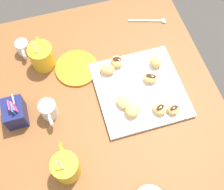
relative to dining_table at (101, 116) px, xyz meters
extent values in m
plane|color=#423D38|center=(0.00, 0.00, -0.61)|extent=(8.00, 8.00, 0.00)
cube|color=brown|center=(0.00, 0.00, 0.12)|extent=(0.94, 0.87, 0.04)
cube|color=brown|center=(0.41, -0.38, -0.25)|extent=(0.07, 0.07, 0.71)
cube|color=brown|center=(0.41, 0.38, -0.25)|extent=(0.07, 0.07, 0.71)
cube|color=silver|center=(0.00, -0.15, 0.15)|extent=(0.31, 0.31, 0.02)
cylinder|color=gold|center=(-0.22, 0.17, 0.19)|extent=(0.09, 0.09, 0.10)
torus|color=gold|center=(-0.16, 0.17, 0.19)|extent=(0.06, 0.01, 0.06)
cylinder|color=black|center=(-0.22, 0.17, 0.23)|extent=(0.07, 0.07, 0.01)
cylinder|color=silver|center=(-0.23, 0.17, 0.22)|extent=(0.04, 0.03, 0.12)
cylinder|color=gold|center=(0.22, 0.17, 0.19)|extent=(0.09, 0.09, 0.10)
torus|color=gold|center=(0.27, 0.17, 0.19)|extent=(0.06, 0.01, 0.06)
cylinder|color=black|center=(0.22, 0.17, 0.23)|extent=(0.08, 0.08, 0.01)
cylinder|color=silver|center=(0.20, 0.17, 0.23)|extent=(0.04, 0.04, 0.12)
cylinder|color=silver|center=(0.00, 0.18, 0.17)|extent=(0.06, 0.06, 0.07)
cone|color=silver|center=(0.03, 0.18, 0.20)|extent=(0.02, 0.02, 0.02)
torus|color=silver|center=(-0.04, 0.18, 0.18)|extent=(0.05, 0.01, 0.05)
cylinder|color=white|center=(0.00, 0.18, 0.20)|extent=(0.05, 0.05, 0.01)
cube|color=#191E51|center=(0.02, 0.30, 0.18)|extent=(0.09, 0.07, 0.08)
cube|color=#EA4C93|center=(0.02, 0.30, 0.23)|extent=(0.04, 0.01, 0.03)
cube|color=white|center=(0.04, 0.28, 0.23)|extent=(0.04, 0.01, 0.03)
cube|color=#EA4C93|center=(0.01, 0.28, 0.23)|extent=(0.04, 0.02, 0.03)
cube|color=#2D84D1|center=(0.01, 0.29, 0.23)|extent=(0.04, 0.01, 0.03)
cylinder|color=silver|center=(0.30, 0.23, 0.17)|extent=(0.05, 0.05, 0.05)
cone|color=silver|center=(0.32, 0.23, 0.18)|extent=(0.02, 0.02, 0.02)
torus|color=silver|center=(0.26, 0.23, 0.17)|extent=(0.04, 0.01, 0.04)
cylinder|color=#381E11|center=(0.30, 0.23, 0.19)|extent=(0.04, 0.04, 0.01)
cylinder|color=orange|center=(0.16, 0.05, 0.14)|extent=(0.17, 0.17, 0.01)
cube|color=silver|center=(0.31, -0.29, 0.14)|extent=(0.05, 0.15, 0.00)
ellipsoid|color=silver|center=(0.29, -0.36, 0.14)|extent=(0.03, 0.02, 0.01)
ellipsoid|color=#E5B260|center=(0.10, -0.06, 0.17)|extent=(0.06, 0.07, 0.04)
ellipsoid|color=#E5B260|center=(0.02, -0.20, 0.17)|extent=(0.05, 0.06, 0.03)
ellipsoid|color=#381E11|center=(0.02, -0.20, 0.19)|extent=(0.03, 0.04, 0.00)
ellipsoid|color=#E5B260|center=(-0.04, -0.07, 0.17)|extent=(0.06, 0.05, 0.03)
ellipsoid|color=#E5B260|center=(-0.08, -0.10, 0.17)|extent=(0.07, 0.07, 0.04)
ellipsoid|color=#E5B260|center=(-0.10, -0.19, 0.17)|extent=(0.06, 0.06, 0.03)
ellipsoid|color=#381E11|center=(-0.10, -0.19, 0.19)|extent=(0.03, 0.03, 0.00)
ellipsoid|color=#E5B260|center=(0.08, -0.24, 0.17)|extent=(0.06, 0.06, 0.04)
ellipsoid|color=#E5B260|center=(-0.12, -0.23, 0.17)|extent=(0.05, 0.05, 0.03)
ellipsoid|color=#381E11|center=(-0.12, -0.23, 0.18)|extent=(0.02, 0.03, 0.00)
ellipsoid|color=#E5B260|center=(0.13, -0.10, 0.17)|extent=(0.05, 0.05, 0.03)
ellipsoid|color=#381E11|center=(0.13, -0.10, 0.19)|extent=(0.03, 0.04, 0.00)
camera|label=1|loc=(-0.45, 0.08, 1.08)|focal=45.60mm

